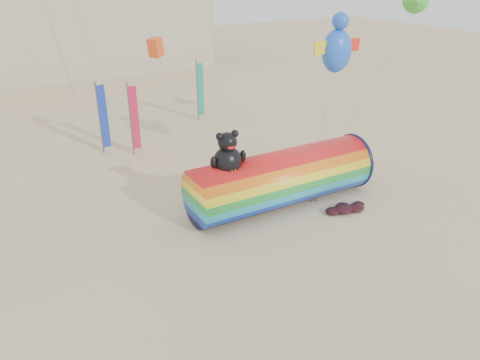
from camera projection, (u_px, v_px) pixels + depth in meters
ground at (246, 236)px, 23.40m from camera, size 160.00×160.00×0.00m
windsock_assembly at (281, 177)px, 25.94m from camera, size 10.81×3.29×4.98m
kite_handler at (315, 189)px, 26.57m from camera, size 0.58×0.40×1.51m
fabric_bundle at (346, 208)px, 25.74m from camera, size 2.62×1.35×0.41m
festival_banners at (149, 107)px, 35.04m from camera, size 9.93×5.16×5.20m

